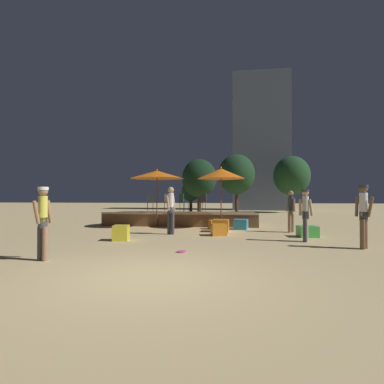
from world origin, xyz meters
The scene contains 25 objects.
ground_plane centered at (0.00, 0.00, 0.00)m, with size 120.00×120.00×0.00m, color tan.
wooden_deck centered at (-1.02, 10.03, 0.29)m, with size 7.42×3.00×0.66m.
patio_umbrella_0 centered at (1.00, 8.45, 2.46)m, with size 2.15×2.15×2.78m.
patio_umbrella_1 centered at (-2.00, 8.51, 2.44)m, with size 2.51×2.51×2.71m.
cube_seat_0 centered at (1.86, 7.94, 0.22)m, with size 0.67×0.67×0.43m.
cube_seat_1 centered at (-2.09, 4.09, 0.25)m, with size 0.54×0.54×0.49m.
cube_seat_2 centered at (0.98, 5.73, 0.21)m, with size 0.63×0.63×0.42m.
cube_seat_3 centered at (1.03, 6.91, 0.24)m, with size 0.67×0.67×0.49m.
cube_seat_4 centered at (0.73, 7.87, 0.19)m, with size 0.58×0.58×0.39m.
cube_seat_5 centered at (4.08, 5.74, 0.19)m, with size 0.67×0.67×0.38m.
person_0 centered at (-2.72, 0.98, 0.90)m, with size 0.28×0.48×1.63m.
person_1 centered at (3.74, 4.56, 0.91)m, with size 0.43×0.28×1.64m.
person_2 centered at (-0.81, 5.85, 0.98)m, with size 0.31×0.49×1.78m.
person_3 centered at (4.97, 3.41, 0.98)m, with size 0.41×0.39×1.74m.
person_4 centered at (3.78, 7.03, 0.88)m, with size 0.34×0.39×1.65m.
bistro_chair_0 centered at (-2.89, 10.60, 1.20)m, with size 0.42×0.42×0.90m.
bistro_chair_1 centered at (-0.95, 9.60, 1.20)m, with size 0.48×0.48×0.90m.
bistro_chair_2 centered at (-1.92, 10.47, 1.20)m, with size 0.46×0.45×0.90m.
bistro_chair_3 centered at (0.01, 10.10, 1.20)m, with size 0.46×0.46×0.90m.
frisbee_disc centered at (0.16, 2.32, 0.02)m, with size 0.24×0.24×0.03m.
background_tree_0 centered at (-0.68, 15.22, 2.67)m, with size 2.38×2.38×4.00m.
background_tree_1 centered at (6.81, 21.99, 3.25)m, with size 3.15×3.15×4.99m.
background_tree_2 centered at (-2.12, 21.82, 1.88)m, with size 1.70×1.70×2.84m.
background_tree_3 centered at (1.95, 19.97, 3.27)m, with size 3.03×3.03×4.94m.
distant_building centered at (4.67, 27.68, 7.23)m, with size 5.94×3.56×14.47m.
Camera 1 is at (1.37, -5.18, 1.41)m, focal length 28.00 mm.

